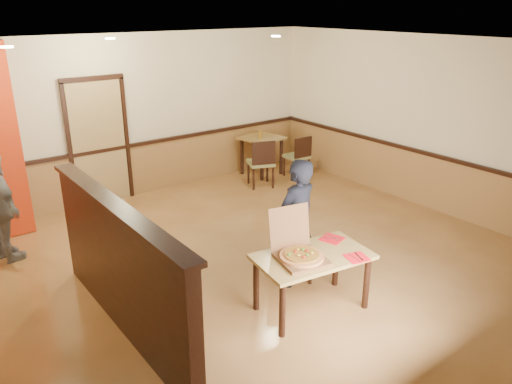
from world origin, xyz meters
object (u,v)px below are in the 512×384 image
diner (296,223)px  main_table (312,264)px  diner_chair (290,242)px  passerby (0,207)px  condiment (260,134)px  side_chair_left (262,161)px  side_chair_right (299,155)px  pizza_box (299,253)px  side_table (262,146)px

diner → main_table: bearing=59.8°
main_table → diner_chair: size_ratio=1.53×
passerby → main_table: bearing=-158.8°
main_table → diner_chair: diner_chair is taller
main_table → diner: bearing=75.3°
condiment → side_chair_left: bearing=-125.7°
side_chair_right → diner: size_ratio=0.53×
diner → pizza_box: diner is taller
condiment → side_table: bearing=41.0°
diner → condiment: size_ratio=9.80×
diner → passerby: diner is taller
side_table → pizza_box: pizza_box is taller
side_chair_left → side_chair_right: bearing=-157.9°
side_chair_left → pizza_box: 4.11m
side_table → side_chair_left: bearing=-127.8°
diner → pizza_box: size_ratio=2.39×
condiment → pizza_box: bearing=-122.7°
diner_chair → passerby: passerby is taller
side_chair_right → diner: 4.02m
side_table → pizza_box: (-2.66, -4.08, 0.15)m
side_chair_right → passerby: bearing=5.1°
side_table → pizza_box: bearing=-123.1°
diner → diner_chair: bearing=-110.7°
condiment → main_table: bearing=-120.7°
diner → passerby: (-2.68, 2.77, -0.03)m
side_chair_right → condiment: (-0.54, 0.53, 0.39)m
side_chair_right → side_table: (-0.45, 0.61, 0.13)m
side_table → condiment: size_ratio=5.00×
diner_chair → passerby: bearing=156.4°
side_chair_left → passerby: size_ratio=0.60×
side_table → diner_chair: bearing=-122.9°
side_chair_right → diner: (-2.70, -2.96, 0.33)m
diner_chair → side_chair_right: diner_chair is taller
main_table → condiment: condiment is taller
side_table → passerby: size_ratio=0.53×
main_table → passerby: size_ratio=0.89×
main_table → side_table: (2.49, 4.11, 0.02)m
side_chair_left → condiment: (0.38, 0.53, 0.35)m
side_chair_left → side_chair_right: size_ratio=1.09×
diner_chair → condiment: size_ratio=5.48×
main_table → pizza_box: (-0.17, 0.03, 0.17)m
side_table → passerby: (-4.94, -0.80, 0.18)m
side_chair_right → pizza_box: (-3.11, -3.47, 0.28)m
passerby → condiment: passerby is taller
diner → condiment: bearing=-128.4°
main_table → passerby: bearing=135.3°
diner → passerby: bearing=-52.6°
side_chair_left → passerby: 4.47m
side_chair_right → side_table: side_chair_right is taller
side_chair_left → side_chair_right: 0.92m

